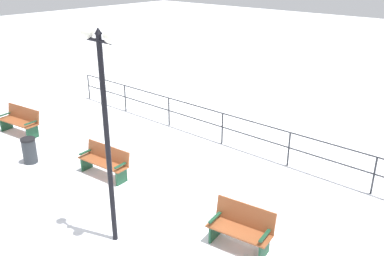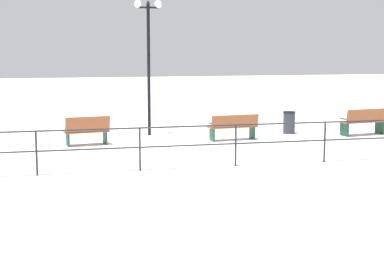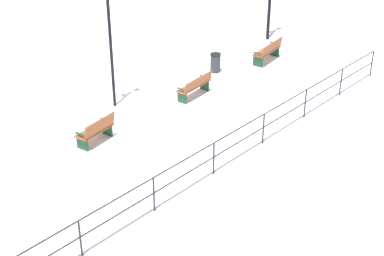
{
  "view_description": "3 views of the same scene",
  "coord_description": "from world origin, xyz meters",
  "views": [
    {
      "loc": [
        6.24,
        6.4,
        5.68
      ],
      "look_at": [
        -1.95,
        -0.8,
        1.27
      ],
      "focal_mm": 38.97,
      "sensor_mm": 36.0,
      "label": 1
    },
    {
      "loc": [
        -17.66,
        3.02,
        3.02
      ],
      "look_at": [
        -2.5,
        -0.41,
        0.81
      ],
      "focal_mm": 53.55,
      "sensor_mm": 36.0,
      "label": 2
    },
    {
      "loc": [
        -13.26,
        12.47,
        9.51
      ],
      "look_at": [
        -2.86,
        0.98,
        1.06
      ],
      "focal_mm": 54.96,
      "sensor_mm": 36.0,
      "label": 3
    }
  ],
  "objects": [
    {
      "name": "waterfront_railing",
      "position": [
        -3.93,
        0.0,
        0.74
      ],
      "size": [
        0.05,
        17.19,
        1.08
      ],
      "color": "#26282D",
      "rests_on": "ground"
    },
    {
      "name": "ground_plane",
      "position": [
        0.0,
        0.0,
        0.0
      ],
      "size": [
        80.0,
        80.0,
        0.0
      ],
      "primitive_type": "plane",
      "color": "white",
      "rests_on": "ground"
    },
    {
      "name": "lamppost_middle",
      "position": [
        1.68,
        0.15,
        3.17
      ],
      "size": [
        0.26,
        0.94,
        4.57
      ],
      "color": "black",
      "rests_on": "ground"
    },
    {
      "name": "bench_nearest",
      "position": [
        0.04,
        -7.05,
        0.49
      ],
      "size": [
        0.79,
        1.73,
        0.93
      ],
      "rotation": [
        0.0,
        0.0,
        0.14
      ],
      "color": "brown",
      "rests_on": "ground"
    },
    {
      "name": "bench_third",
      "position": [
        0.05,
        2.33,
        0.45
      ],
      "size": [
        0.76,
        1.43,
        0.92
      ],
      "rotation": [
        0.0,
        0.0,
        0.14
      ],
      "color": "brown",
      "rests_on": "ground"
    },
    {
      "name": "bench_second",
      "position": [
        -0.0,
        -2.35,
        0.46
      ],
      "size": [
        0.64,
        1.65,
        0.85
      ],
      "rotation": [
        0.0,
        0.0,
        0.09
      ],
      "color": "brown",
      "rests_on": "ground"
    },
    {
      "name": "trash_bin",
      "position": [
        0.99,
        -4.69,
        0.39
      ],
      "size": [
        0.43,
        0.43,
        0.78
      ],
      "color": "#2D3338",
      "rests_on": "ground"
    }
  ]
}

